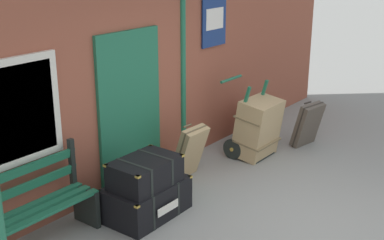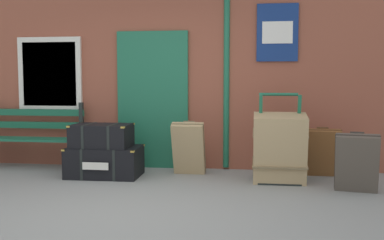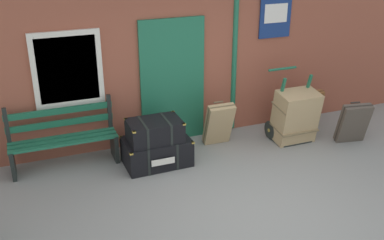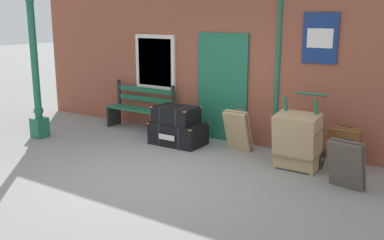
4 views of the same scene
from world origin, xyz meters
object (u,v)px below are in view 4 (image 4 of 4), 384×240
at_px(suitcase_olive, 238,131).
at_px(suitcase_tan, 345,147).
at_px(lamp_post, 36,87).
at_px(steamer_trunk_middle, 176,115).
at_px(suitcase_beige, 346,164).
at_px(porters_trolley, 301,150).
at_px(large_brown_trunk, 297,141).
at_px(steamer_trunk_base, 178,133).
at_px(platform_bench, 141,109).

distance_m(suitcase_olive, suitcase_tan, 1.88).
relative_size(lamp_post, steamer_trunk_middle, 3.41).
bearing_deg(suitcase_tan, suitcase_beige, -73.09).
relative_size(lamp_post, suitcase_beige, 3.75).
relative_size(steamer_trunk_middle, suitcase_olive, 1.04).
height_order(lamp_post, porters_trolley, lamp_post).
xyz_separation_m(large_brown_trunk, suitcase_olive, (-1.26, 0.34, -0.08)).
relative_size(steamer_trunk_middle, suitcase_beige, 1.10).
bearing_deg(steamer_trunk_base, steamer_trunk_middle, -140.67).
relative_size(lamp_post, suitcase_olive, 3.57).
xyz_separation_m(platform_bench, large_brown_trunk, (3.75, -0.57, 0.02)).
bearing_deg(suitcase_tan, suitcase_olive, -175.03).
distance_m(porters_trolley, suitcase_tan, 0.70).
relative_size(lamp_post, suitcase_tan, 3.96).
height_order(steamer_trunk_base, suitcase_beige, suitcase_beige).
height_order(porters_trolley, suitcase_beige, porters_trolley).
distance_m(large_brown_trunk, suitcase_beige, 0.99).
relative_size(suitcase_beige, suitcase_tan, 1.06).
distance_m(platform_bench, steamer_trunk_base, 1.43).
distance_m(steamer_trunk_middle, porters_trolley, 2.47).
xyz_separation_m(steamer_trunk_base, suitcase_beige, (3.31, -0.50, 0.15)).
xyz_separation_m(lamp_post, suitcase_olive, (3.78, 1.43, -0.66)).
height_order(large_brown_trunk, suitcase_beige, large_brown_trunk).
distance_m(platform_bench, suitcase_beige, 4.75).
xyz_separation_m(steamer_trunk_base, steamer_trunk_middle, (-0.03, -0.02, 0.37)).
bearing_deg(large_brown_trunk, platform_bench, 171.41).
xyz_separation_m(steamer_trunk_base, suitcase_tan, (3.04, 0.41, 0.13)).
bearing_deg(steamer_trunk_base, suitcase_tan, 7.71).
xyz_separation_m(steamer_trunk_middle, porters_trolley, (2.45, 0.11, -0.31)).
bearing_deg(suitcase_beige, platform_bench, 168.21).
distance_m(steamer_trunk_base, porters_trolley, 2.42).
xyz_separation_m(lamp_post, suitcase_beige, (5.93, 0.68, -0.68)).
bearing_deg(large_brown_trunk, suitcase_tan, 39.41).
distance_m(steamer_trunk_base, large_brown_trunk, 2.44).
xyz_separation_m(steamer_trunk_base, suitcase_olive, (1.16, 0.25, 0.17)).
height_order(steamer_trunk_base, large_brown_trunk, large_brown_trunk).
bearing_deg(porters_trolley, suitcase_olive, 172.55).
height_order(porters_trolley, suitcase_tan, porters_trolley).
bearing_deg(lamp_post, platform_bench, 52.06).
relative_size(lamp_post, steamer_trunk_base, 2.71).
relative_size(platform_bench, large_brown_trunk, 1.72).
relative_size(large_brown_trunk, suitcase_olive, 1.20).
distance_m(suitcase_beige, suitcase_tan, 0.95).
relative_size(steamer_trunk_base, steamer_trunk_middle, 1.26).
relative_size(suitcase_olive, suitcase_tan, 1.11).
bearing_deg(steamer_trunk_middle, large_brown_trunk, -1.69).
bearing_deg(platform_bench, suitcase_beige, -11.79).
bearing_deg(suitcase_tan, lamp_post, -164.29).
relative_size(porters_trolley, suitcase_tan, 1.68).
bearing_deg(platform_bench, suitcase_tan, -0.79).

